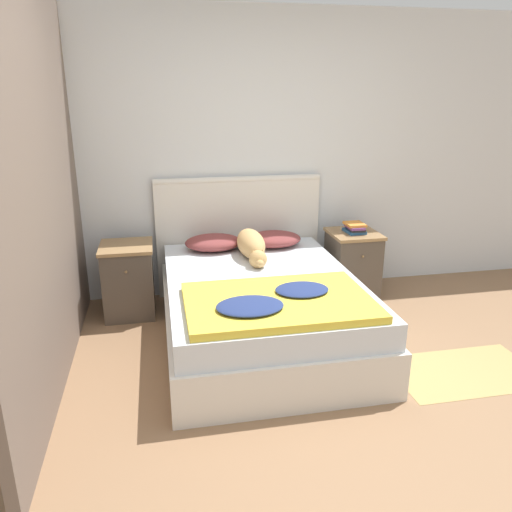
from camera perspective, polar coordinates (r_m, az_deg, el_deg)
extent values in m
plane|color=#896647|center=(3.13, 6.52, -17.94)|extent=(16.00, 16.00, 0.00)
cube|color=silver|center=(4.63, -1.01, 11.24)|extent=(9.00, 0.06, 2.55)
cube|color=#706056|center=(3.56, -22.78, 7.70)|extent=(0.06, 3.10, 2.55)
cube|color=silver|center=(3.89, 0.58, -7.28)|extent=(1.45, 1.99, 0.33)
cube|color=silver|center=(3.78, 0.59, -3.73)|extent=(1.39, 1.93, 0.19)
cube|color=silver|center=(4.69, -1.96, 2.17)|extent=(1.53, 0.04, 1.08)
cylinder|color=silver|center=(4.57, -2.04, 8.72)|extent=(1.53, 0.06, 0.06)
cube|color=#4C4238|center=(4.41, -14.33, -2.82)|extent=(0.41, 0.44, 0.59)
cube|color=#937047|center=(4.31, -14.65, 1.05)|extent=(0.44, 0.46, 0.03)
sphere|color=#937047|center=(4.14, -14.63, -1.78)|extent=(0.02, 0.02, 0.02)
cube|color=#4C4238|center=(4.73, 10.93, -1.12)|extent=(0.41, 0.44, 0.59)
cube|color=#937047|center=(4.64, 11.16, 2.51)|extent=(0.44, 0.46, 0.03)
sphere|color=#937047|center=(4.48, 12.13, -0.05)|extent=(0.02, 0.02, 0.02)
ellipsoid|color=brown|center=(4.39, -4.89, 1.56)|extent=(0.50, 0.38, 0.13)
ellipsoid|color=brown|center=(4.48, 2.01, 1.96)|extent=(0.50, 0.38, 0.13)
cube|color=yellow|center=(3.25, 2.57, -5.27)|extent=(1.20, 0.81, 0.05)
ellipsoid|color=navy|center=(3.08, -0.70, -5.72)|extent=(0.42, 0.32, 0.05)
ellipsoid|color=navy|center=(3.35, 5.26, -3.82)|extent=(0.36, 0.28, 0.04)
ellipsoid|color=tan|center=(4.19, -0.59, 1.45)|extent=(0.22, 0.54, 0.22)
sphere|color=tan|center=(3.92, 0.24, -0.37)|extent=(0.14, 0.14, 0.14)
ellipsoid|color=tan|center=(3.87, 0.42, -0.80)|extent=(0.06, 0.08, 0.06)
cone|color=tan|center=(3.91, -0.37, 0.40)|extent=(0.05, 0.05, 0.05)
cone|color=tan|center=(3.92, 0.77, 0.47)|extent=(0.05, 0.05, 0.05)
ellipsoid|color=tan|center=(4.43, -0.72, 1.58)|extent=(0.15, 0.24, 0.08)
cube|color=#285689|center=(4.63, 11.16, 2.82)|extent=(0.17, 0.21, 0.03)
cube|color=#232328|center=(4.62, 11.33, 3.07)|extent=(0.15, 0.20, 0.02)
cube|color=#703D7F|center=(4.60, 11.20, 3.29)|extent=(0.13, 0.20, 0.02)
cube|color=orange|center=(4.61, 11.22, 3.59)|extent=(0.16, 0.19, 0.02)
cube|color=tan|center=(3.82, 22.72, -12.09)|extent=(1.00, 0.60, 0.00)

